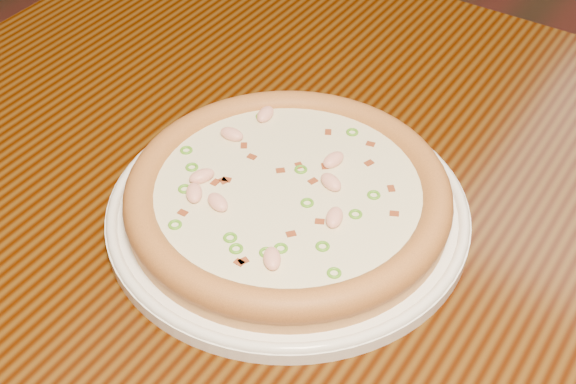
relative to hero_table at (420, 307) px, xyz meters
The scene contains 3 objects.
hero_table is the anchor object (origin of this frame).
plate 0.17m from the hero_table, 157.38° to the right, with size 0.32×0.32×0.02m.
pizza 0.18m from the hero_table, 157.38° to the right, with size 0.29×0.29×0.03m.
Camera 1 is at (-0.16, -0.99, 1.25)m, focal length 50.00 mm.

